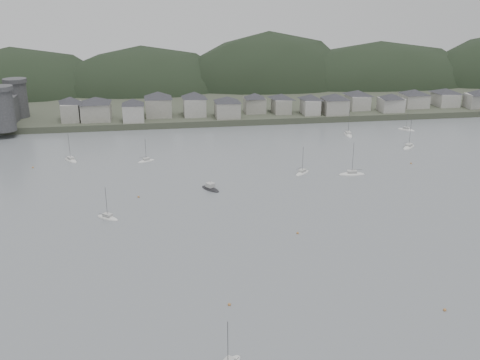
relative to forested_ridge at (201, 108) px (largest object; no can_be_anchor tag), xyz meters
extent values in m
plane|color=slate|center=(-4.83, -269.40, 11.28)|extent=(900.00, 900.00, 0.00)
cube|color=#383D2D|center=(-4.83, 25.60, 12.78)|extent=(900.00, 250.00, 3.00)
ellipsoid|color=black|center=(-115.70, 2.54, 1.14)|extent=(138.98, 92.48, 81.13)
ellipsoid|color=black|center=(-37.13, 3.46, 1.32)|extent=(132.08, 90.41, 79.74)
ellipsoid|color=black|center=(45.82, 3.53, -1.39)|extent=(133.88, 88.37, 101.41)
ellipsoid|color=black|center=(121.12, -1.49, 0.97)|extent=(165.81, 81.78, 82.55)
cylinder|color=#38383B|center=(-96.83, -103.40, 23.28)|extent=(10.00, 10.00, 18.00)
cylinder|color=#38383B|center=(-96.83, -75.40, 22.78)|extent=(10.00, 10.00, 17.00)
cube|color=#38383B|center=(-96.83, -89.40, 20.28)|extent=(3.50, 30.00, 12.00)
cube|color=gray|center=(-69.83, -87.44, 18.58)|extent=(8.34, 12.91, 8.59)
pyramid|color=#2B2B30|center=(-69.83, -87.44, 24.37)|extent=(15.78, 15.78, 3.01)
cube|color=gray|center=(-58.15, -88.08, 18.46)|extent=(13.68, 13.35, 8.36)
pyramid|color=#2B2B30|center=(-58.15, -88.08, 24.11)|extent=(20.07, 20.07, 2.93)
cube|color=#9F9C95|center=(-40.41, -93.38, 18.32)|extent=(9.78, 10.20, 8.08)
pyramid|color=#2B2B30|center=(-40.41, -93.38, 23.78)|extent=(14.83, 14.83, 2.83)
cube|color=gray|center=(-28.35, -83.75, 18.83)|extent=(12.59, 13.33, 9.09)
pyramid|color=#2B2B30|center=(-28.35, -83.75, 24.97)|extent=(19.24, 19.24, 3.18)
cube|color=#9F9C95|center=(-10.58, -85.30, 18.72)|extent=(10.74, 12.17, 8.87)
pyramid|color=#2B2B30|center=(-10.58, -85.30, 24.70)|extent=(17.01, 17.01, 3.10)
cube|color=gray|center=(5.09, -91.87, 18.13)|extent=(11.63, 12.09, 7.69)
pyramid|color=#2B2B30|center=(5.09, -91.87, 23.32)|extent=(17.61, 17.61, 2.69)
cube|color=gray|center=(20.42, -83.21, 18.00)|extent=(10.37, 9.35, 7.44)
pyramid|color=#2B2B30|center=(20.42, -83.21, 23.03)|extent=(14.65, 14.65, 2.60)
cube|color=gray|center=(33.79, -85.61, 17.90)|extent=(8.24, 12.20, 7.22)
pyramid|color=#2B2B30|center=(33.79, -85.61, 22.77)|extent=(15.17, 15.17, 2.53)
cube|color=#9F9C95|center=(47.66, -90.85, 18.02)|extent=(8.06, 10.91, 7.46)
pyramid|color=#2B2B30|center=(47.66, -90.85, 23.05)|extent=(14.08, 14.08, 2.61)
cube|color=gray|center=(59.98, -92.34, 18.12)|extent=(11.73, 11.78, 7.66)
pyramid|color=#2B2B30|center=(59.98, -92.34, 23.29)|extent=(17.46, 17.46, 2.68)
cube|color=#9F9C95|center=(75.80, -82.49, 17.95)|extent=(10.19, 13.02, 7.33)
pyramid|color=#2B2B30|center=(75.80, -82.49, 22.90)|extent=(17.23, 17.23, 2.57)
cube|color=#9F9C95|center=(90.71, -91.34, 17.72)|extent=(11.70, 9.81, 6.88)
pyramid|color=#2B2B30|center=(90.71, -91.34, 22.36)|extent=(15.97, 15.97, 2.41)
cube|color=#9F9C95|center=(107.57, -82.49, 17.78)|extent=(12.83, 12.48, 7.00)
pyramid|color=#2B2B30|center=(107.57, -82.49, 22.51)|extent=(18.79, 18.79, 2.45)
cube|color=#9F9C95|center=(125.90, -81.98, 17.77)|extent=(11.07, 13.50, 6.97)
pyramid|color=#2B2B30|center=(125.90, -81.98, 22.47)|extent=(18.25, 18.25, 2.44)
cube|color=#9F9C95|center=(141.19, -89.68, 17.95)|extent=(13.75, 9.12, 7.34)
pyramid|color=#2B2B30|center=(141.19, -89.68, 22.91)|extent=(16.97, 16.97, 2.57)
cylinder|color=#3F3F42|center=(-19.76, -275.09, 16.03)|extent=(0.12, 0.12, 9.08)
ellipsoid|color=silver|center=(21.18, -173.86, 11.33)|extent=(7.45, 7.18, 1.57)
cube|color=#B4B4AF|center=(21.18, -173.86, 12.42)|extent=(3.18, 3.13, 0.70)
cylinder|color=#3F3F42|center=(21.18, -173.86, 16.38)|extent=(0.12, 0.12, 9.80)
cylinder|color=#3F3F42|center=(20.15, -172.90, 12.97)|extent=(2.65, 2.48, 0.10)
ellipsoid|color=silver|center=(56.20, -124.14, 11.33)|extent=(4.17, 10.03, 1.95)
cube|color=#B4B4AF|center=(56.20, -124.14, 12.61)|extent=(2.51, 3.63, 0.70)
cylinder|color=#3F3F42|center=(56.20, -124.14, 17.58)|extent=(0.12, 0.12, 12.19)
cylinder|color=#3F3F42|center=(56.01, -122.39, 13.16)|extent=(0.58, 4.37, 0.10)
ellipsoid|color=silver|center=(86.57, -119.40, 11.33)|extent=(7.61, 7.33, 1.60)
cube|color=#B4B4AF|center=(86.57, -119.40, 12.44)|extent=(3.25, 3.20, 0.70)
cylinder|color=#3F3F42|center=(86.57, -119.40, 16.49)|extent=(0.12, 0.12, 10.01)
cylinder|color=#3F3F42|center=(85.52, -120.38, 12.99)|extent=(2.71, 2.53, 0.10)
ellipsoid|color=silver|center=(-63.41, -144.79, 11.33)|extent=(6.89, 8.57, 1.69)
cube|color=#B4B4AF|center=(-63.41, -144.79, 12.48)|extent=(3.18, 3.50, 0.70)
cylinder|color=#3F3F42|center=(-63.41, -144.79, 16.77)|extent=(0.12, 0.12, 10.58)
cylinder|color=#3F3F42|center=(-64.24, -146.07, 13.03)|extent=(2.16, 3.24, 0.10)
ellipsoid|color=silver|center=(-34.48, -150.42, 11.33)|extent=(7.26, 5.21, 1.40)
cube|color=#B4B4AF|center=(-34.48, -150.42, 12.34)|extent=(2.89, 2.50, 0.70)
cylinder|color=#3F3F42|center=(-34.48, -150.42, 15.87)|extent=(0.12, 0.12, 8.77)
cylinder|color=#3F3F42|center=(-35.60, -149.84, 12.89)|extent=(2.85, 1.54, 0.10)
ellipsoid|color=silver|center=(38.27, -178.18, 11.33)|extent=(9.60, 3.71, 1.88)
cube|color=#B4B4AF|center=(38.27, -178.18, 12.58)|extent=(3.44, 2.31, 0.70)
cylinder|color=#3F3F42|center=(38.27, -178.18, 17.36)|extent=(0.12, 0.12, 11.75)
cylinder|color=#3F3F42|center=(39.96, -178.06, 13.13)|extent=(4.23, 0.42, 0.10)
ellipsoid|color=silver|center=(74.35, -147.84, 11.33)|extent=(9.07, 8.91, 1.93)
cube|color=#B4B4AF|center=(74.35, -147.84, 12.60)|extent=(3.90, 3.87, 0.70)
cylinder|color=#3F3F42|center=(74.35, -147.84, 17.51)|extent=(0.12, 0.12, 12.05)
cylinder|color=#3F3F42|center=(73.10, -146.63, 13.15)|extent=(3.19, 3.08, 0.10)
ellipsoid|color=silver|center=(-45.25, -204.69, 11.33)|extent=(7.43, 6.51, 1.51)
cube|color=#B4B4AF|center=(-45.25, -204.69, 12.39)|extent=(3.10, 2.92, 0.70)
cylinder|color=#3F3F42|center=(-45.25, -204.69, 16.19)|extent=(0.12, 0.12, 9.41)
cylinder|color=#3F3F42|center=(-46.32, -205.52, 12.94)|extent=(2.74, 2.15, 0.10)
ellipsoid|color=black|center=(-13.32, -185.31, 11.33)|extent=(6.94, 8.42, 1.79)
cube|color=#B4B4AF|center=(-13.32, -185.31, 12.88)|extent=(3.25, 3.30, 1.40)
cylinder|color=#3F3F42|center=(-13.32, -185.31, 13.78)|extent=(0.10, 0.10, 1.20)
sphere|color=#B0743A|center=(65.15, -169.21, 11.43)|extent=(0.70, 0.70, 0.70)
sphere|color=#B0743A|center=(26.76, -264.55, 11.43)|extent=(0.70, 0.70, 0.70)
sphere|color=#B0743A|center=(-16.81, -255.56, 11.43)|extent=(0.70, 0.70, 0.70)
sphere|color=#B0743A|center=(6.41, -223.41, 11.43)|extent=(0.70, 0.70, 0.70)
sphere|color=#B0743A|center=(-36.75, -188.96, 11.43)|extent=(0.70, 0.70, 0.70)
sphere|color=#B0743A|center=(-76.10, -151.91, 11.43)|extent=(0.70, 0.70, 0.70)
camera|label=1|loc=(-30.02, -353.11, 73.59)|focal=40.57mm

